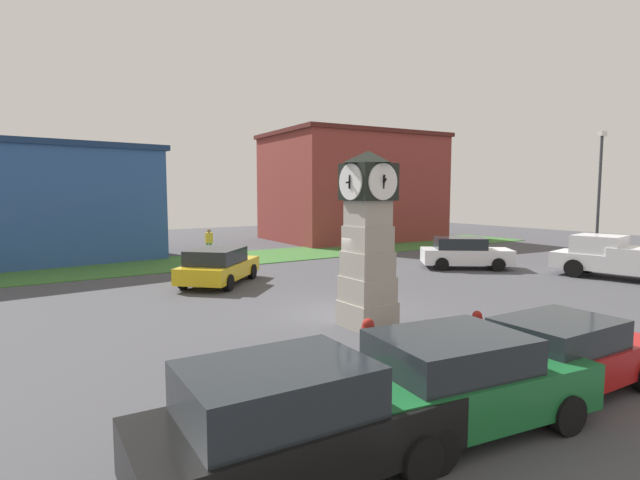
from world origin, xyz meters
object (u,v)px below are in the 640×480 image
car_near_tower (461,379)px  car_by_building (564,353)px  bollard_far_row (477,332)px  street_lamp_near_road (599,189)px  bollard_mid_row (426,339)px  pickup_truck (622,258)px  clock_tower (368,241)px  car_navy_sedan (293,422)px  pedestrian_near_bench (209,241)px  bollard_near_tower (368,344)px  car_far_lot (218,266)px  car_end_of_row (465,253)px

car_near_tower → car_by_building: bearing=-2.2°
bollard_far_row → street_lamp_near_road: bearing=19.1°
bollard_mid_row → pickup_truck: 14.83m
car_near_tower → pickup_truck: 17.33m
bollard_mid_row → clock_tower: bearing=77.1°
car_navy_sedan → pedestrian_near_bench: 23.26m
pickup_truck → pedestrian_near_bench: bearing=125.4°
bollard_mid_row → bollard_near_tower: bearing=171.1°
bollard_far_row → car_far_lot: car_far_lot is taller
bollard_near_tower → car_near_tower: bearing=-98.5°
clock_tower → bollard_near_tower: (-2.18, -2.69, -1.85)m
clock_tower → car_navy_sedan: 7.92m
car_navy_sedan → car_far_lot: 14.46m
car_by_building → car_end_of_row: size_ratio=0.89×
bollard_mid_row → car_near_tower: 3.26m
pickup_truck → bollard_far_row: bearing=-167.2°
car_far_lot → pickup_truck: pickup_truck is taller
car_by_building → pedestrian_near_bench: bearing=85.7°
car_navy_sedan → car_by_building: (5.79, -0.28, -0.09)m
car_near_tower → street_lamp_near_road: bearing=22.0°
car_near_tower → street_lamp_near_road: 21.17m
clock_tower → street_lamp_near_road: street_lamp_near_road is taller
bollard_far_row → pickup_truck: (13.32, 3.02, 0.42)m
clock_tower → car_end_of_row: (10.69, 5.54, -1.63)m
car_far_lot → clock_tower: bearing=-83.3°
car_near_tower → clock_tower: bearing=64.8°
bollard_mid_row → car_end_of_row: bearing=36.7°
pedestrian_near_bench → clock_tower: bearing=-96.4°
bollard_near_tower → car_end_of_row: bearing=32.6°
pickup_truck → pedestrian_near_bench: pickup_truck is taller
bollard_near_tower → street_lamp_near_road: 19.92m
bollard_far_row → pedestrian_near_bench: (1.28, 19.96, 0.41)m
clock_tower → car_navy_sedan: clock_tower is taller
pickup_truck → car_end_of_row: bearing=119.0°
bollard_far_row → pedestrian_near_bench: size_ratio=0.63×
car_navy_sedan → street_lamp_near_road: 23.91m
clock_tower → car_near_tower: (-2.60, -5.53, -1.62)m
pedestrian_near_bench → street_lamp_near_road: bearing=-43.8°
car_by_building → car_far_lot: 14.03m
bollard_mid_row → car_near_tower: (-1.93, -2.60, 0.33)m
car_navy_sedan → car_near_tower: 3.02m
bollard_near_tower → pickup_truck: size_ratio=0.19×
bollard_mid_row → pickup_truck: (14.58, 2.66, 0.47)m
car_near_tower → pedestrian_near_bench: size_ratio=2.66×
car_navy_sedan → pickup_truck: 20.18m
car_by_building → car_end_of_row: (10.51, 11.18, 0.05)m
bollard_mid_row → car_end_of_row: size_ratio=0.21×
car_near_tower → street_lamp_near_road: (19.42, 7.86, 3.08)m
car_far_lot → bollard_far_row: bearing=-82.3°
bollard_far_row → car_end_of_row: bearing=41.2°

